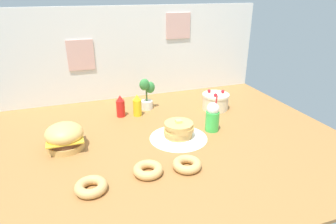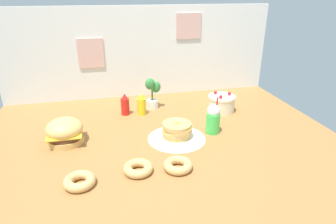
{
  "view_description": "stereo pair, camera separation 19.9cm",
  "coord_description": "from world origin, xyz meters",
  "px_view_note": "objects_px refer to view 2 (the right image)",
  "views": [
    {
      "loc": [
        -0.53,
        -1.61,
        0.93
      ],
      "look_at": [
        0.07,
        0.12,
        0.15
      ],
      "focal_mm": 31.04,
      "sensor_mm": 36.0,
      "label": 1
    },
    {
      "loc": [
        -0.34,
        -1.66,
        0.93
      ],
      "look_at": [
        0.07,
        0.12,
        0.15
      ],
      "focal_mm": 31.04,
      "sensor_mm": 36.0,
      "label": 2
    }
  ],
  "objects_px": {
    "layer_cake": "(221,103)",
    "donut_pink_glaze": "(80,181)",
    "burger": "(65,132)",
    "cream_soda_cup": "(213,119)",
    "mustard_bottle": "(141,105)",
    "donut_chocolate": "(138,168)",
    "ketchup_bottle": "(125,105)",
    "donut_vanilla": "(178,165)",
    "pancake_stack": "(177,132)",
    "potted_plant": "(152,92)"
  },
  "relations": [
    {
      "from": "mustard_bottle",
      "to": "cream_soda_cup",
      "type": "bearing_deg",
      "value": -44.54
    },
    {
      "from": "layer_cake",
      "to": "cream_soda_cup",
      "type": "relative_size",
      "value": 0.83
    },
    {
      "from": "pancake_stack",
      "to": "mustard_bottle",
      "type": "bearing_deg",
      "value": 109.93
    },
    {
      "from": "ketchup_bottle",
      "to": "donut_pink_glaze",
      "type": "xyz_separation_m",
      "value": [
        -0.31,
        -0.86,
        -0.06
      ]
    },
    {
      "from": "ketchup_bottle",
      "to": "cream_soda_cup",
      "type": "height_order",
      "value": "cream_soda_cup"
    },
    {
      "from": "potted_plant",
      "to": "donut_vanilla",
      "type": "bearing_deg",
      "value": -91.34
    },
    {
      "from": "donut_chocolate",
      "to": "donut_vanilla",
      "type": "height_order",
      "value": "same"
    },
    {
      "from": "burger",
      "to": "layer_cake",
      "type": "relative_size",
      "value": 1.06
    },
    {
      "from": "donut_pink_glaze",
      "to": "potted_plant",
      "type": "relative_size",
      "value": 0.61
    },
    {
      "from": "mustard_bottle",
      "to": "donut_vanilla",
      "type": "bearing_deg",
      "value": -83.97
    },
    {
      "from": "donut_chocolate",
      "to": "donut_pink_glaze",
      "type": "bearing_deg",
      "value": -171.23
    },
    {
      "from": "pancake_stack",
      "to": "mustard_bottle",
      "type": "relative_size",
      "value": 1.7
    },
    {
      "from": "burger",
      "to": "pancake_stack",
      "type": "relative_size",
      "value": 0.78
    },
    {
      "from": "cream_soda_cup",
      "to": "potted_plant",
      "type": "relative_size",
      "value": 0.98
    },
    {
      "from": "mustard_bottle",
      "to": "cream_soda_cup",
      "type": "height_order",
      "value": "cream_soda_cup"
    },
    {
      "from": "burger",
      "to": "cream_soda_cup",
      "type": "bearing_deg",
      "value": -4.48
    },
    {
      "from": "layer_cake",
      "to": "donut_pink_glaze",
      "type": "height_order",
      "value": "layer_cake"
    },
    {
      "from": "mustard_bottle",
      "to": "pancake_stack",
      "type": "bearing_deg",
      "value": -70.07
    },
    {
      "from": "potted_plant",
      "to": "cream_soda_cup",
      "type": "bearing_deg",
      "value": -58.67
    },
    {
      "from": "cream_soda_cup",
      "to": "donut_pink_glaze",
      "type": "bearing_deg",
      "value": -155.03
    },
    {
      "from": "burger",
      "to": "pancake_stack",
      "type": "distance_m",
      "value": 0.73
    },
    {
      "from": "donut_chocolate",
      "to": "ketchup_bottle",
      "type": "bearing_deg",
      "value": 89.54
    },
    {
      "from": "cream_soda_cup",
      "to": "potted_plant",
      "type": "bearing_deg",
      "value": 121.33
    },
    {
      "from": "mustard_bottle",
      "to": "donut_chocolate",
      "type": "relative_size",
      "value": 1.08
    },
    {
      "from": "ketchup_bottle",
      "to": "donut_vanilla",
      "type": "bearing_deg",
      "value": -75.72
    },
    {
      "from": "layer_cake",
      "to": "donut_chocolate",
      "type": "height_order",
      "value": "layer_cake"
    },
    {
      "from": "mustard_bottle",
      "to": "layer_cake",
      "type": "bearing_deg",
      "value": -7.33
    },
    {
      "from": "ketchup_bottle",
      "to": "potted_plant",
      "type": "bearing_deg",
      "value": 19.73
    },
    {
      "from": "cream_soda_cup",
      "to": "donut_pink_glaze",
      "type": "height_order",
      "value": "cream_soda_cup"
    },
    {
      "from": "burger",
      "to": "donut_pink_glaze",
      "type": "xyz_separation_m",
      "value": [
        0.11,
        -0.48,
        -0.05
      ]
    },
    {
      "from": "donut_vanilla",
      "to": "potted_plant",
      "type": "height_order",
      "value": "potted_plant"
    },
    {
      "from": "cream_soda_cup",
      "to": "donut_vanilla",
      "type": "bearing_deg",
      "value": -132.54
    },
    {
      "from": "donut_chocolate",
      "to": "potted_plant",
      "type": "xyz_separation_m",
      "value": [
        0.24,
        0.9,
        0.12
      ]
    },
    {
      "from": "pancake_stack",
      "to": "cream_soda_cup",
      "type": "distance_m",
      "value": 0.27
    },
    {
      "from": "layer_cake",
      "to": "mustard_bottle",
      "type": "distance_m",
      "value": 0.65
    },
    {
      "from": "burger",
      "to": "ketchup_bottle",
      "type": "relative_size",
      "value": 1.33
    },
    {
      "from": "cream_soda_cup",
      "to": "donut_vanilla",
      "type": "distance_m",
      "value": 0.52
    },
    {
      "from": "burger",
      "to": "cream_soda_cup",
      "type": "height_order",
      "value": "cream_soda_cup"
    },
    {
      "from": "donut_pink_glaze",
      "to": "donut_vanilla",
      "type": "distance_m",
      "value": 0.53
    },
    {
      "from": "pancake_stack",
      "to": "layer_cake",
      "type": "relative_size",
      "value": 1.36
    },
    {
      "from": "donut_pink_glaze",
      "to": "cream_soda_cup",
      "type": "bearing_deg",
      "value": 24.97
    },
    {
      "from": "donut_vanilla",
      "to": "potted_plant",
      "type": "bearing_deg",
      "value": 88.66
    },
    {
      "from": "ketchup_bottle",
      "to": "mustard_bottle",
      "type": "xyz_separation_m",
      "value": [
        0.13,
        -0.03,
        0.0
      ]
    },
    {
      "from": "ketchup_bottle",
      "to": "burger",
      "type": "bearing_deg",
      "value": -138.05
    },
    {
      "from": "ketchup_bottle",
      "to": "donut_vanilla",
      "type": "height_order",
      "value": "ketchup_bottle"
    },
    {
      "from": "pancake_stack",
      "to": "layer_cake",
      "type": "distance_m",
      "value": 0.61
    },
    {
      "from": "layer_cake",
      "to": "donut_chocolate",
      "type": "xyz_separation_m",
      "value": [
        -0.78,
        -0.71,
        -0.04
      ]
    },
    {
      "from": "mustard_bottle",
      "to": "donut_pink_glaze",
      "type": "height_order",
      "value": "mustard_bottle"
    },
    {
      "from": "donut_pink_glaze",
      "to": "layer_cake",
      "type": "bearing_deg",
      "value": 34.83
    },
    {
      "from": "donut_vanilla",
      "to": "donut_pink_glaze",
      "type": "bearing_deg",
      "value": -177.12
    }
  ]
}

